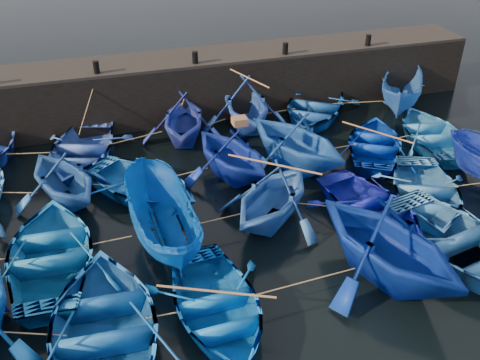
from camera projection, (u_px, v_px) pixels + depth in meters
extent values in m
plane|color=black|center=(271.00, 255.00, 15.83)|extent=(120.00, 120.00, 0.00)
cube|color=black|center=(192.00, 86.00, 23.69)|extent=(26.00, 2.50, 2.50)
cube|color=black|center=(191.00, 58.00, 23.00)|extent=(26.00, 2.50, 0.12)
cylinder|color=black|center=(96.00, 67.00, 21.11)|extent=(0.24, 0.24, 0.50)
cylinder|color=black|center=(195.00, 57.00, 22.10)|extent=(0.24, 0.24, 0.50)
cylinder|color=black|center=(285.00, 48.00, 23.09)|extent=(0.24, 0.24, 0.50)
cylinder|color=black|center=(368.00, 40.00, 24.08)|extent=(0.24, 0.24, 0.50)
imported|color=#254693|center=(80.00, 150.00, 20.25)|extent=(4.76, 5.67, 1.01)
imported|color=navy|center=(183.00, 118.00, 21.43)|extent=(4.29, 4.67, 2.06)
imported|color=blue|center=(246.00, 103.00, 22.36)|extent=(4.29, 4.81, 2.30)
imported|color=navy|center=(314.00, 106.00, 23.59)|extent=(6.02, 6.37, 1.08)
imported|color=#235AAB|center=(402.00, 91.00, 24.07)|extent=(4.17, 4.87, 1.82)
imported|color=#1F5197|center=(63.00, 177.00, 17.64)|extent=(4.60, 4.88, 2.04)
imported|color=blue|center=(141.00, 184.00, 18.25)|extent=(5.52, 5.68, 0.96)
imported|color=navy|center=(232.00, 152.00, 18.97)|extent=(4.55, 4.89, 2.10)
imported|color=blue|center=(296.00, 139.00, 19.53)|extent=(5.48, 5.79, 2.40)
imported|color=#002791|center=(375.00, 143.00, 20.80)|extent=(4.96, 5.41, 0.92)
imported|color=blue|center=(433.00, 133.00, 21.48)|extent=(4.10, 5.17, 0.96)
imported|color=#0E5B9E|center=(52.00, 252.00, 15.10)|extent=(3.85, 5.26, 1.06)
imported|color=#034397|center=(161.00, 220.00, 15.72)|extent=(2.16, 4.93, 1.86)
imported|color=#2357AF|center=(273.00, 194.00, 16.65)|extent=(5.32, 5.28, 2.12)
imported|color=#0C149A|center=(372.00, 206.00, 17.19)|extent=(4.04, 4.93, 0.89)
imported|color=#2764A2|center=(426.00, 193.00, 17.77)|extent=(4.84, 5.56, 0.97)
imported|color=#0C478B|center=(105.00, 326.00, 12.71)|extent=(4.25, 5.73, 1.15)
imported|color=blue|center=(216.00, 306.00, 13.41)|extent=(3.43, 4.66, 0.94)
imported|color=navy|center=(388.00, 241.00, 14.33)|extent=(5.56, 5.97, 2.55)
imported|color=#29649E|center=(465.00, 246.00, 15.31)|extent=(4.87, 6.08, 1.12)
cube|color=brown|center=(240.00, 121.00, 18.42)|extent=(0.51, 0.44, 0.26)
cylinder|color=tan|center=(25.00, 153.00, 19.93)|extent=(2.18, 0.51, 0.04)
cylinder|color=tan|center=(134.00, 138.00, 20.96)|extent=(2.33, 0.58, 0.04)
cylinder|color=tan|center=(215.00, 122.00, 22.18)|extent=(0.96, 0.42, 0.04)
cylinder|color=tan|center=(281.00, 111.00, 23.13)|extent=(1.43, 0.17, 0.04)
cylinder|color=tan|center=(358.00, 102.00, 23.92)|extent=(2.30, 0.45, 0.04)
cylinder|color=tan|center=(15.00, 193.00, 17.67)|extent=(1.41, 0.48, 0.04)
cylinder|color=tan|center=(103.00, 185.00, 18.05)|extent=(0.69, 0.38, 0.04)
cylinder|color=tan|center=(187.00, 173.00, 18.73)|extent=(1.51, 0.29, 0.04)
cylinder|color=tan|center=(264.00, 159.00, 19.56)|extent=(0.67, 0.06, 0.04)
cylinder|color=tan|center=(336.00, 148.00, 20.31)|extent=(1.58, 0.09, 0.04)
cylinder|color=tan|center=(405.00, 137.00, 21.10)|extent=(0.81, 0.09, 0.04)
cylinder|color=tan|center=(2.00, 259.00, 14.82)|extent=(0.85, 0.17, 0.04)
cylinder|color=tan|center=(108.00, 241.00, 15.50)|extent=(1.36, 0.10, 0.04)
cylinder|color=tan|center=(219.00, 219.00, 16.42)|extent=(1.75, 0.19, 0.04)
cylinder|color=tan|center=(322.00, 206.00, 17.03)|extent=(1.37, 0.72, 0.04)
cylinder|color=tan|center=(400.00, 197.00, 17.44)|extent=(0.29, 0.14, 0.04)
cylinder|color=tan|center=(467.00, 185.00, 18.08)|extent=(1.27, 0.14, 0.04)
cylinder|color=tan|center=(35.00, 334.00, 12.54)|extent=(1.43, 0.58, 0.04)
cylinder|color=tan|center=(162.00, 315.00, 13.04)|extent=(0.92, 0.07, 0.04)
cylinder|color=tan|center=(304.00, 282.00, 14.04)|extent=(3.05, 0.22, 0.04)
cylinder|color=tan|center=(425.00, 254.00, 15.01)|extent=(0.76, 0.08, 0.04)
cylinder|color=tan|center=(88.00, 105.00, 21.18)|extent=(1.13, 1.02, 2.09)
cylinder|color=tan|center=(187.00, 91.00, 22.41)|extent=(1.00, 0.48, 2.09)
cylinder|color=tan|center=(217.00, 85.00, 22.90)|extent=(1.81, 0.09, 2.09)
cylinder|color=tan|center=(295.00, 76.00, 23.85)|extent=(1.05, 0.13, 2.09)
cylinder|color=tan|center=(378.00, 68.00, 24.68)|extent=(1.14, 0.37, 2.09)
cylinder|color=#99724C|center=(246.00, 77.00, 21.73)|extent=(1.08, 2.84, 0.06)
cylinder|color=#99724C|center=(377.00, 132.00, 20.54)|extent=(1.77, 2.49, 0.06)
cylinder|color=#99724C|center=(274.00, 164.00, 16.07)|extent=(2.34, 1.97, 0.06)
cylinder|color=#99724C|center=(216.00, 291.00, 13.14)|extent=(2.74, 1.32, 0.06)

